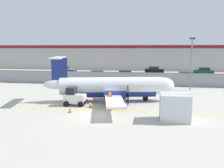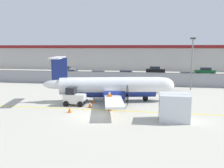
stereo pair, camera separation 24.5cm
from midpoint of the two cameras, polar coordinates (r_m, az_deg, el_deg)
ground_plane at (r=24.04m, az=-2.49°, el=-5.95°), size 140.00×140.00×0.01m
perimeter_fence at (r=39.37m, az=2.43°, el=1.33°), size 98.00×0.10×2.10m
parking_lot_strip at (r=50.84m, az=4.08°, el=1.72°), size 98.00×17.00×0.12m
background_building at (r=68.97m, az=5.65°, el=6.13°), size 91.00×8.10×6.50m
commuter_airplane at (r=27.53m, az=0.44°, el=-0.70°), size 14.46×15.98×4.92m
baggage_tug at (r=26.00m, az=-8.38°, el=-3.01°), size 2.34×1.40×1.88m
ground_crew_worker at (r=24.06m, az=-0.29°, el=-3.61°), size 0.55×0.38×1.70m
cargo_container at (r=21.05m, az=14.33°, el=-5.22°), size 2.44×2.02×2.20m
traffic_cone_near_left at (r=23.87m, az=-0.09°, el=-5.29°), size 0.36×0.36×0.64m
traffic_cone_near_right at (r=27.12m, az=-4.02°, el=-3.64°), size 0.36×0.36×0.64m
traffic_cone_far_left at (r=25.07m, az=-4.81°, el=-4.65°), size 0.36×0.36×0.64m
traffic_cone_far_right at (r=23.37m, az=-9.38°, el=-5.70°), size 0.36×0.36×0.64m
parked_car_0 at (r=57.44m, az=-10.40°, el=3.21°), size 4.26×2.13×1.58m
parked_car_1 at (r=48.80m, az=-9.12°, el=2.34°), size 4.36×2.37×1.58m
parked_car_2 at (r=46.00m, az=-2.89°, el=2.07°), size 4.27×2.16×1.58m
parked_car_3 at (r=46.82m, az=3.55°, el=2.18°), size 4.26×2.12×1.58m
parked_car_4 at (r=56.88m, az=10.04°, el=3.17°), size 4.28×2.17×1.58m
parked_car_5 at (r=45.42m, az=16.97°, el=1.64°), size 4.22×2.04×1.58m
parked_car_6 at (r=56.78m, az=20.60°, el=2.75°), size 4.38×2.42×1.58m
apron_light_pole at (r=36.21m, az=18.01°, el=5.37°), size 0.70×0.30×7.27m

